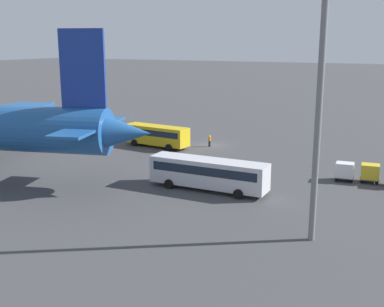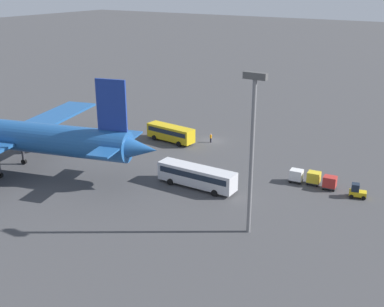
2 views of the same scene
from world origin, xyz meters
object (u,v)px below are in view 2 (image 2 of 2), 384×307
(cargo_cart_white, at_px, (296,175))
(shuttle_bus_far, at_px, (197,175))
(baggage_tug, at_px, (357,191))
(shuttle_bus_near, at_px, (171,132))
(worker_person, at_px, (211,138))
(cargo_cart_yellow, at_px, (314,177))
(cargo_cart_red, at_px, (330,182))

(cargo_cart_white, bearing_deg, shuttle_bus_far, 38.96)
(shuttle_bus_far, distance_m, baggage_tug, 23.51)
(shuttle_bus_near, height_order, baggage_tug, shuttle_bus_near)
(worker_person, xyz_separation_m, cargo_cart_yellow, (-23.56, 9.17, 0.32))
(shuttle_bus_near, relative_size, cargo_cart_red, 4.78)
(baggage_tug, height_order, cargo_cart_yellow, baggage_tug)
(shuttle_bus_far, height_order, cargo_cart_yellow, shuttle_bus_far)
(shuttle_bus_near, relative_size, cargo_cart_white, 4.78)
(shuttle_bus_far, xyz_separation_m, worker_person, (8.79, -19.55, -1.08))
(baggage_tug, xyz_separation_m, worker_person, (30.38, -10.30, -0.07))
(baggage_tug, bearing_deg, cargo_cart_yellow, -23.42)
(worker_person, xyz_separation_m, cargo_cart_white, (-20.94, 9.72, 0.32))
(cargo_cart_red, bearing_deg, baggage_tug, 170.77)
(worker_person, bearing_deg, cargo_cart_yellow, 158.73)
(shuttle_bus_near, height_order, worker_person, shuttle_bus_near)
(shuttle_bus_near, height_order, cargo_cart_red, shuttle_bus_near)
(worker_person, bearing_deg, cargo_cart_white, 155.11)
(baggage_tug, relative_size, worker_person, 1.52)
(shuttle_bus_near, height_order, shuttle_bus_far, shuttle_bus_far)
(shuttle_bus_near, height_order, cargo_cart_white, shuttle_bus_near)
(shuttle_bus_far, bearing_deg, cargo_cart_white, -141.16)
(baggage_tug, distance_m, cargo_cart_red, 4.27)
(shuttle_bus_far, bearing_deg, cargo_cart_yellow, -145.04)
(cargo_cart_red, height_order, cargo_cart_yellow, same)
(shuttle_bus_far, bearing_deg, cargo_cart_red, -150.38)
(baggage_tug, bearing_deg, shuttle_bus_near, -24.13)
(cargo_cart_white, bearing_deg, shuttle_bus_near, -12.24)
(shuttle_bus_near, relative_size, shuttle_bus_far, 0.82)
(baggage_tug, bearing_deg, cargo_cart_red, -23.30)
(baggage_tug, height_order, cargo_cart_white, baggage_tug)
(shuttle_bus_near, distance_m, cargo_cart_yellow, 30.94)
(worker_person, distance_m, cargo_cart_red, 27.89)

